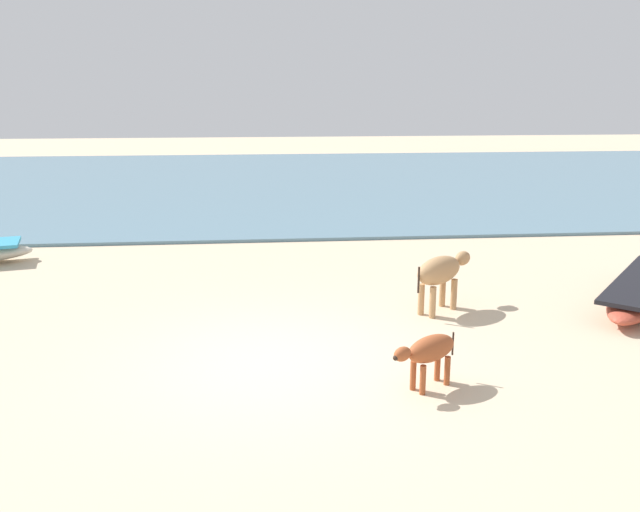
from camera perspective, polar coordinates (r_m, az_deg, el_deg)
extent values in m
plane|color=beige|center=(9.25, -3.84, -9.08)|extent=(80.00, 80.00, 0.00)
cube|color=slate|center=(25.93, -4.88, 6.32)|extent=(60.00, 20.00, 0.08)
ellipsoid|color=tan|center=(11.16, 10.09, -1.21)|extent=(1.07, 1.00, 0.46)
ellipsoid|color=tan|center=(11.71, 12.04, -0.19)|extent=(0.40, 0.38, 0.25)
sphere|color=#2D2119|center=(11.84, 12.44, -0.19)|extent=(0.13, 0.13, 0.10)
cylinder|color=tan|center=(11.60, 10.39, -2.98)|extent=(0.10, 0.10, 0.52)
cylinder|color=tan|center=(11.48, 11.33, -3.21)|extent=(0.10, 0.10, 0.52)
cylinder|color=tan|center=(11.12, 8.61, -3.67)|extent=(0.10, 0.10, 0.52)
cylinder|color=tan|center=(10.99, 9.57, -3.92)|extent=(0.10, 0.10, 0.52)
cylinder|color=#2D2119|center=(10.74, 8.40, -2.03)|extent=(0.03, 0.03, 0.43)
ellipsoid|color=#9E4C28|center=(8.46, 9.46, -7.77)|extent=(0.80, 0.66, 0.33)
ellipsoid|color=#9E4C28|center=(8.10, 7.03, -8.28)|extent=(0.29, 0.26, 0.18)
sphere|color=#2D2119|center=(8.04, 6.46, -8.62)|extent=(0.09, 0.09, 0.07)
cylinder|color=#9E4C28|center=(8.39, 8.75, -10.39)|extent=(0.08, 0.08, 0.38)
cylinder|color=#9E4C28|center=(8.49, 7.93, -10.04)|extent=(0.08, 0.08, 0.38)
cylinder|color=#9E4C28|center=(8.69, 10.78, -9.57)|extent=(0.08, 0.08, 0.38)
cylinder|color=#9E4C28|center=(8.79, 9.97, -9.25)|extent=(0.08, 0.08, 0.38)
cylinder|color=#2D2119|center=(8.75, 11.25, -7.33)|extent=(0.02, 0.02, 0.31)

